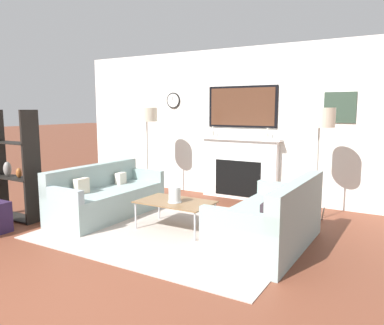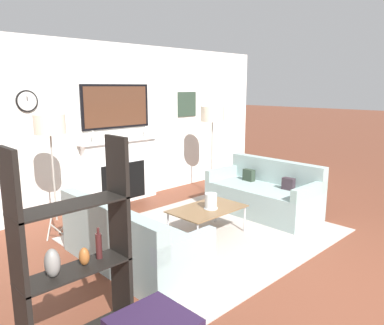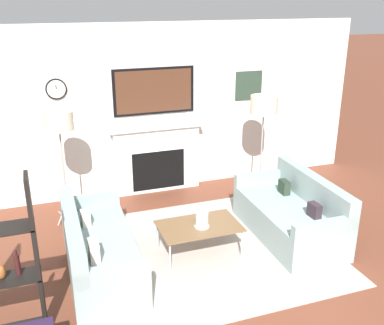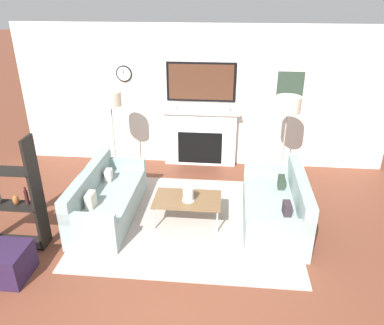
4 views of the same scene
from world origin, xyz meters
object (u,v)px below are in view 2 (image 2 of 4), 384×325
at_px(couch_right, 264,195).
at_px(floor_lamp_left, 50,126).
at_px(coffee_table, 207,210).
at_px(hurricane_candle, 211,202).
at_px(shelf_unit, 74,254).
at_px(floor_lamp_right, 212,115).
at_px(couch_left, 129,242).

relative_size(couch_right, floor_lamp_left, 1.05).
relative_size(coffee_table, hurricane_candle, 4.79).
xyz_separation_m(couch_right, shelf_unit, (-3.63, -0.79, 0.46)).
relative_size(coffee_table, shelf_unit, 0.62).
height_order(couch_right, floor_lamp_left, floor_lamp_left).
bearing_deg(floor_lamp_right, floor_lamp_left, -180.00).
distance_m(couch_left, floor_lamp_left, 1.82).
distance_m(couch_right, hurricane_candle, 1.33).
xyz_separation_m(hurricane_candle, floor_lamp_right, (1.53, 1.39, 1.00)).
distance_m(couch_right, floor_lamp_left, 3.34).
height_order(coffee_table, floor_lamp_right, floor_lamp_right).
bearing_deg(floor_lamp_right, couch_left, -154.60).
bearing_deg(couch_left, floor_lamp_left, 99.47).
bearing_deg(shelf_unit, couch_left, 37.35).
relative_size(couch_left, floor_lamp_right, 1.13).
relative_size(floor_lamp_left, floor_lamp_right, 1.00).
distance_m(couch_left, floor_lamp_right, 3.34).
xyz_separation_m(hurricane_candle, floor_lamp_left, (-1.50, 1.39, 1.01)).
distance_m(floor_lamp_left, floor_lamp_right, 3.03).
bearing_deg(hurricane_candle, floor_lamp_left, 137.26).
xyz_separation_m(couch_left, couch_right, (2.59, -0.00, 0.01)).
distance_m(floor_lamp_left, shelf_unit, 2.40).
xyz_separation_m(couch_right, floor_lamp_right, (0.22, 1.33, 1.19)).
bearing_deg(shelf_unit, floor_lamp_left, 68.96).
distance_m(hurricane_candle, floor_lamp_right, 2.30).
height_order(couch_left, hurricane_candle, couch_left).
relative_size(couch_left, shelf_unit, 1.15).
bearing_deg(floor_lamp_left, shelf_unit, -111.04).
bearing_deg(couch_left, coffee_table, -0.51).
xyz_separation_m(couch_right, floor_lamp_left, (-2.81, 1.33, 1.20)).
distance_m(couch_left, hurricane_candle, 1.30).
height_order(hurricane_candle, shelf_unit, shelf_unit).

